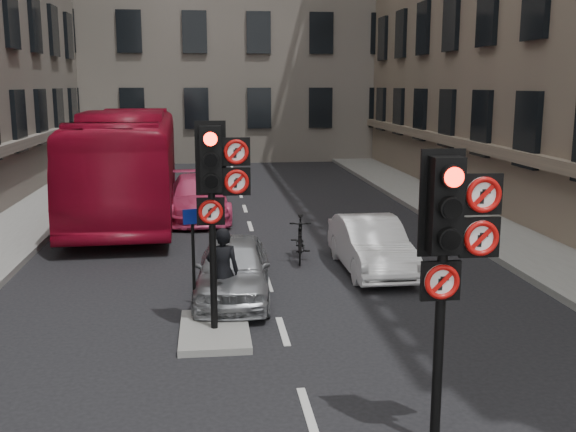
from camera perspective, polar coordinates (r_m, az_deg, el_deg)
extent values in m
cube|color=gray|center=(20.51, 17.68, -1.27)|extent=(3.00, 50.00, 0.16)
cube|color=gray|center=(11.98, -6.24, -9.64)|extent=(1.20, 2.00, 0.12)
cylinder|color=black|center=(8.28, 12.61, -11.10)|extent=(0.12, 0.12, 2.40)
cube|color=black|center=(7.79, 13.15, 0.91)|extent=(0.36, 0.28, 1.10)
cube|color=black|center=(7.91, 12.83, 1.07)|extent=(0.52, 0.03, 1.25)
cylinder|color=#FF1407|center=(7.51, 13.90, 3.20)|extent=(0.22, 0.01, 0.22)
cylinder|color=black|center=(7.57, 13.78, 0.58)|extent=(0.22, 0.01, 0.22)
cylinder|color=black|center=(7.64, 13.66, -2.00)|extent=(0.22, 0.01, 0.22)
cube|color=black|center=(7.91, 16.10, 1.79)|extent=(0.47, 0.05, 0.47)
cylinder|color=white|center=(7.87, 16.21, 1.74)|extent=(0.41, 0.02, 0.41)
torus|color=#BF0C0A|center=(7.86, 16.26, 1.72)|extent=(0.41, 0.06, 0.41)
cube|color=#BF0C0A|center=(7.85, 16.27, 1.72)|extent=(0.25, 0.01, 0.25)
cube|color=black|center=(8.00, 15.91, -1.75)|extent=(0.47, 0.05, 0.47)
cylinder|color=white|center=(7.97, 16.02, -1.81)|extent=(0.41, 0.02, 0.41)
torus|color=#BF0C0A|center=(7.95, 16.06, -1.83)|extent=(0.41, 0.06, 0.41)
cube|color=#BF0C0A|center=(7.95, 16.08, -1.84)|extent=(0.25, 0.01, 0.25)
cube|color=black|center=(7.97, 12.79, -5.36)|extent=(0.47, 0.05, 0.47)
cylinder|color=white|center=(7.93, 12.88, -5.44)|extent=(0.41, 0.02, 0.41)
torus|color=#BF0C0A|center=(7.92, 12.92, -5.47)|extent=(0.41, 0.06, 0.41)
cube|color=#BF0C0A|center=(7.91, 12.93, -5.48)|extent=(0.25, 0.01, 0.25)
cylinder|color=black|center=(11.59, -6.37, -3.81)|extent=(0.12, 0.12, 2.40)
cube|color=black|center=(11.27, -6.56, 4.82)|extent=(0.36, 0.28, 1.10)
cube|color=black|center=(11.40, -6.56, 4.89)|extent=(0.52, 0.03, 1.25)
cylinder|color=#FF1407|center=(11.00, -6.59, 6.49)|extent=(0.22, 0.02, 0.22)
cylinder|color=black|center=(11.03, -6.55, 4.68)|extent=(0.22, 0.02, 0.22)
cylinder|color=black|center=(11.07, -6.51, 2.88)|extent=(0.22, 0.02, 0.22)
cube|color=black|center=(11.25, -4.42, 5.46)|extent=(0.47, 0.05, 0.47)
cylinder|color=white|center=(11.21, -4.41, 5.44)|extent=(0.41, 0.02, 0.41)
torus|color=#BF0C0A|center=(11.20, -4.41, 5.43)|extent=(0.41, 0.06, 0.41)
cube|color=#BF0C0A|center=(11.19, -4.41, 5.43)|extent=(0.25, 0.02, 0.25)
cube|color=black|center=(11.31, -4.38, 2.94)|extent=(0.47, 0.05, 0.47)
cylinder|color=white|center=(11.27, -4.37, 2.91)|extent=(0.41, 0.02, 0.41)
torus|color=#BF0C0A|center=(11.26, -4.37, 2.90)|extent=(0.41, 0.06, 0.41)
cube|color=#BF0C0A|center=(11.25, -4.37, 2.89)|extent=(0.25, 0.02, 0.25)
cube|color=black|center=(11.38, -6.56, 0.40)|extent=(0.47, 0.05, 0.47)
cylinder|color=white|center=(11.34, -6.56, 0.36)|extent=(0.41, 0.02, 0.41)
torus|color=#BF0C0A|center=(11.33, -6.56, 0.35)|extent=(0.41, 0.06, 0.41)
cube|color=#BF0C0A|center=(11.32, -6.56, 0.34)|extent=(0.25, 0.02, 0.25)
imported|color=#999CA1|center=(13.71, -4.67, -4.42)|extent=(1.75, 3.78, 1.26)
imported|color=white|center=(15.76, 7.03, -2.43)|extent=(1.38, 3.80, 1.25)
imported|color=#CF3C6B|center=(22.01, -7.62, 1.58)|extent=(2.17, 4.81, 1.37)
imported|color=maroon|center=(23.04, -13.39, 4.41)|extent=(3.35, 12.47, 3.45)
imported|color=black|center=(16.62, 1.04, -1.92)|extent=(0.77, 1.86, 1.08)
imported|color=black|center=(12.69, -5.55, -4.72)|extent=(0.62, 0.42, 1.69)
cylinder|color=black|center=(12.38, -8.00, -3.98)|extent=(0.06, 0.06, 1.94)
cube|color=navy|center=(12.14, -8.12, -0.05)|extent=(0.34, 0.14, 0.27)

